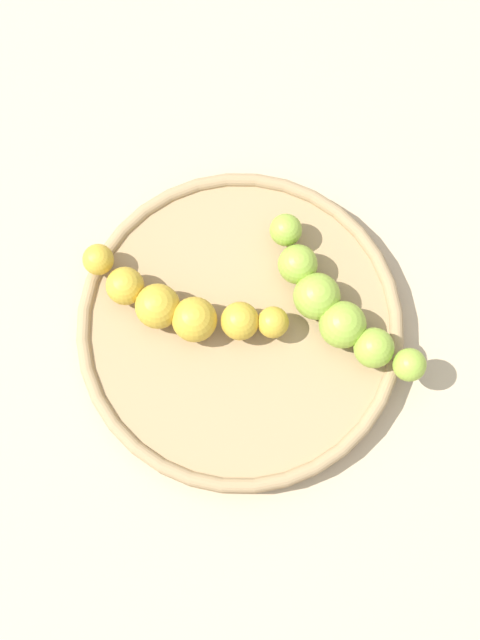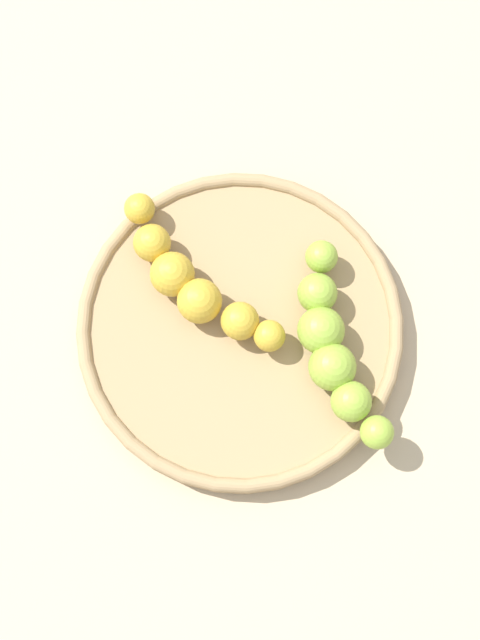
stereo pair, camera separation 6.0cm
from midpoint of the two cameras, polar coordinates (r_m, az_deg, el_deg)
ground_plane at (r=0.64m, az=2.64°, el=-1.35°), size 2.40×2.40×0.00m
fruit_bowl at (r=0.63m, az=2.69°, el=-1.12°), size 0.23×0.23×0.02m
banana_green at (r=0.61m, az=8.80°, el=-2.33°), size 0.13×0.09×0.03m
banana_spotted at (r=0.61m, az=-0.45°, el=1.83°), size 0.15×0.05×0.03m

